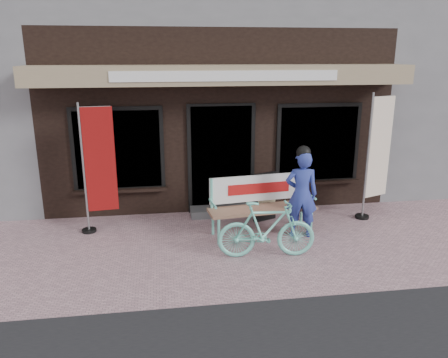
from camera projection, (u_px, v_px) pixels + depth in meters
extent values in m
plane|color=#B0878F|center=(238.00, 252.00, 7.13)|extent=(70.00, 70.00, 0.00)
cube|color=black|center=(205.00, 106.00, 11.39)|extent=(7.00, 6.00, 3.60)
cube|color=#9C8969|center=(224.00, 75.00, 7.94)|extent=(7.00, 0.80, 0.35)
cube|color=white|center=(227.00, 76.00, 7.55)|extent=(4.00, 0.02, 0.18)
cube|color=black|center=(221.00, 159.00, 8.71)|extent=(1.20, 0.06, 2.10)
cube|color=black|center=(221.00, 159.00, 8.70)|extent=(1.35, 0.04, 2.20)
cube|color=black|center=(118.00, 150.00, 8.37)|extent=(1.60, 0.06, 1.50)
cube|color=black|center=(318.00, 144.00, 8.92)|extent=(1.60, 0.06, 1.50)
cube|color=black|center=(118.00, 150.00, 8.36)|extent=(1.75, 0.04, 1.65)
cube|color=black|center=(318.00, 144.00, 8.91)|extent=(1.75, 0.04, 1.65)
cube|color=black|center=(121.00, 190.00, 8.53)|extent=(1.80, 0.18, 0.06)
cube|color=black|center=(317.00, 182.00, 9.09)|extent=(1.80, 0.18, 0.06)
cube|color=#59595B|center=(223.00, 211.00, 8.78)|extent=(1.30, 0.45, 0.15)
cylinder|color=#6FDAC4|center=(219.00, 232.00, 7.38)|extent=(0.05, 0.05, 0.45)
cylinder|color=#6FDAC4|center=(213.00, 223.00, 7.77)|extent=(0.05, 0.05, 0.45)
cylinder|color=#6FDAC4|center=(311.00, 222.00, 7.80)|extent=(0.05, 0.05, 0.45)
cylinder|color=#6FDAC4|center=(301.00, 214.00, 8.19)|extent=(0.05, 0.05, 0.45)
cube|color=#90664F|center=(262.00, 209.00, 7.71)|extent=(1.96, 0.69, 0.05)
cylinder|color=#6FDAC4|center=(212.00, 195.00, 7.62)|extent=(0.05, 0.05, 0.59)
cylinder|color=#6FDAC4|center=(304.00, 187.00, 8.05)|extent=(0.05, 0.05, 0.59)
cube|color=white|center=(259.00, 188.00, 7.84)|extent=(1.80, 0.25, 0.48)
cube|color=#B21414|center=(259.00, 188.00, 7.82)|extent=(1.14, 0.14, 0.19)
cylinder|color=#6FDAC4|center=(213.00, 204.00, 7.44)|extent=(0.10, 0.47, 0.04)
cylinder|color=#6FDAC4|center=(310.00, 195.00, 7.89)|extent=(0.10, 0.47, 0.04)
imported|color=#2D3B9B|center=(301.00, 194.00, 7.58)|extent=(0.62, 0.46, 1.54)
sphere|color=black|center=(303.00, 153.00, 7.38)|extent=(0.29, 0.29, 0.25)
imported|color=#6FDAC4|center=(267.00, 230.00, 6.85)|extent=(1.58, 0.56, 0.93)
cylinder|color=gray|center=(84.00, 170.00, 7.62)|extent=(0.04, 0.04, 2.34)
cylinder|color=gray|center=(94.00, 107.00, 7.39)|extent=(0.53, 0.08, 0.03)
cube|color=maroon|center=(100.00, 160.00, 7.65)|extent=(0.53, 0.09, 1.86)
cylinder|color=black|center=(89.00, 230.00, 7.94)|extent=(0.28, 0.28, 0.05)
cylinder|color=gray|center=(367.00, 158.00, 8.28)|extent=(0.05, 0.05, 2.44)
cylinder|color=gray|center=(384.00, 97.00, 8.09)|extent=(0.53, 0.22, 0.03)
cube|color=beige|center=(380.00, 148.00, 8.37)|extent=(0.53, 0.23, 1.94)
cylinder|color=black|center=(362.00, 217.00, 8.61)|extent=(0.34, 0.34, 0.06)
cube|color=black|center=(265.00, 197.00, 8.39)|extent=(0.47, 0.25, 0.95)
cube|color=beige|center=(267.00, 192.00, 8.32)|extent=(0.38, 0.17, 0.58)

